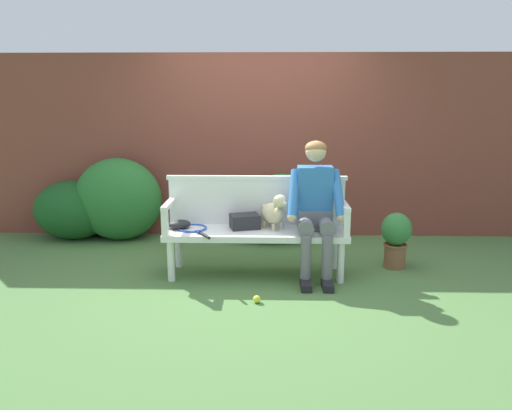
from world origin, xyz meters
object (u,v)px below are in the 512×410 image
Objects in this scene: tennis_ball at (257,299)px; potted_plant at (396,237)px; person_seated at (315,204)px; baseball_glove at (180,224)px; sports_bag at (245,221)px; tennis_racket at (193,229)px; garden_bench at (256,235)px; dog_on_bench at (274,211)px.

potted_plant reaches higher than tennis_ball.
person_seated reaches higher than potted_plant.
baseball_glove is 0.65m from sports_bag.
tennis_racket is 8.53× the size of tennis_ball.
baseball_glove reaches higher than garden_bench.
garden_bench reaches higher than tennis_ball.
sports_bag is 4.24× the size of tennis_ball.
tennis_racket is 2.08m from potted_plant.
person_seated is 2.36× the size of tennis_racket.
garden_bench is 3.17× the size of tennis_racket.
sports_bag is (-0.11, 0.06, 0.13)m from garden_bench.
baseball_glove is at bearing -176.60° from sports_bag.
tennis_racket reaches higher than tennis_ball.
baseball_glove is at bearing 167.55° from tennis_racket.
tennis_ball is 0.11× the size of potted_plant.
dog_on_bench is at bearing -170.39° from potted_plant.
dog_on_bench is 0.62× the size of potted_plant.
sports_bag is at bearing 173.95° from person_seated.
person_seated is (0.57, -0.02, 0.33)m from garden_bench.
person_seated is at bearing 51.36° from tennis_ball.
garden_bench is 0.76m from baseball_glove.
sports_bag reaches higher than tennis_racket.
sports_bag is (-0.69, 0.07, -0.20)m from person_seated.
baseball_glove is at bearing -178.97° from dog_on_bench.
potted_plant is at bearing 9.77° from garden_bench.
sports_bag is at bearing 100.41° from tennis_ball.
baseball_glove is at bearing 178.52° from person_seated.
sports_bag is 0.48× the size of potted_plant.
tennis_ball is (0.03, -0.70, -0.37)m from garden_bench.
tennis_racket is 2.01× the size of sports_bag.
garden_bench is at bearing 1.21° from tennis_racket.
baseball_glove is 3.33× the size of tennis_ball.
person_seated reaches higher than tennis_racket.
tennis_racket is 2.56× the size of baseball_glove.
potted_plant is at bearing 9.61° from dog_on_bench.
tennis_racket is 0.97× the size of potted_plant.
dog_on_bench is at bearing -4.20° from sports_bag.
tennis_racket is at bearing -176.58° from dog_on_bench.
person_seated reaches higher than dog_on_bench.
garden_bench is at bearing -170.23° from potted_plant.
garden_bench is at bearing -169.07° from dog_on_bench.
dog_on_bench is 0.97m from tennis_ball.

